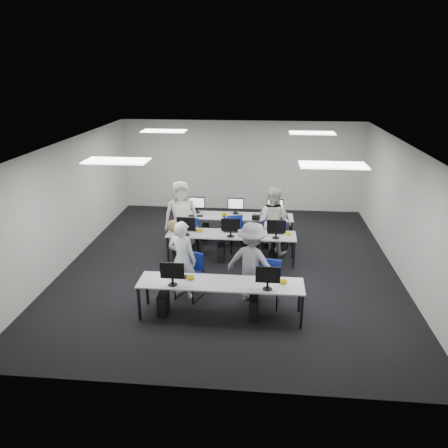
# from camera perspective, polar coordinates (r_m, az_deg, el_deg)

# --- Properties ---
(room) EXTENTS (9.00, 9.02, 3.00)m
(room) POSITION_cam_1_polar(r_m,az_deg,el_deg) (10.41, 0.89, 2.26)
(room) COLOR black
(room) RESTS_ON ground
(ceiling_panels) EXTENTS (5.20, 4.60, 0.02)m
(ceiling_panels) POSITION_cam_1_polar(r_m,az_deg,el_deg) (10.05, 0.93, 10.35)
(ceiling_panels) COLOR white
(ceiling_panels) RESTS_ON room
(desk_front) EXTENTS (3.20, 0.70, 0.73)m
(desk_front) POSITION_cam_1_polar(r_m,az_deg,el_deg) (8.51, -0.45, -7.94)
(desk_front) COLOR silver
(desk_front) RESTS_ON ground
(desk_mid) EXTENTS (3.20, 0.70, 0.73)m
(desk_mid) POSITION_cam_1_polar(r_m,az_deg,el_deg) (10.87, 0.95, -1.53)
(desk_mid) COLOR silver
(desk_mid) RESTS_ON ground
(desk_back) EXTENTS (3.20, 0.70, 0.73)m
(desk_back) POSITION_cam_1_polar(r_m,az_deg,el_deg) (12.18, 1.47, 0.87)
(desk_back) COLOR silver
(desk_back) RESTS_ON ground
(equipment_front) EXTENTS (2.51, 0.41, 1.19)m
(equipment_front) POSITION_cam_1_polar(r_m,az_deg,el_deg) (8.67, -1.73, -9.82)
(equipment_front) COLOR #0C5FA5
(equipment_front) RESTS_ON desk_front
(equipment_mid) EXTENTS (2.91, 0.41, 1.19)m
(equipment_mid) POSITION_cam_1_polar(r_m,az_deg,el_deg) (10.99, -0.07, -3.10)
(equipment_mid) COLOR white
(equipment_mid) RESTS_ON desk_mid
(equipment_back) EXTENTS (2.91, 0.41, 1.19)m
(equipment_back) POSITION_cam_1_polar(r_m,az_deg,el_deg) (12.29, 2.35, -0.55)
(equipment_back) COLOR white
(equipment_back) RESTS_ON desk_back
(chair_0) EXTENTS (0.62, 0.65, 0.96)m
(chair_0) POSITION_cam_1_polar(r_m,az_deg,el_deg) (9.38, -4.51, -7.81)
(chair_0) COLOR navy
(chair_0) RESTS_ON ground
(chair_1) EXTENTS (0.53, 0.57, 0.93)m
(chair_1) POSITION_cam_1_polar(r_m,az_deg,el_deg) (9.13, 5.85, -8.74)
(chair_1) COLOR navy
(chair_1) RESTS_ON ground
(chair_2) EXTENTS (0.46, 0.49, 0.83)m
(chair_2) POSITION_cam_1_polar(r_m,az_deg,el_deg) (11.71, -4.29, -2.16)
(chair_2) COLOR navy
(chair_2) RESTS_ON ground
(chair_3) EXTENTS (0.59, 0.62, 0.92)m
(chair_3) POSITION_cam_1_polar(r_m,az_deg,el_deg) (11.64, 1.65, -2.12)
(chair_3) COLOR navy
(chair_3) RESTS_ON ground
(chair_4) EXTENTS (0.60, 0.63, 0.98)m
(chair_4) POSITION_cam_1_polar(r_m,az_deg,el_deg) (11.39, 5.84, -2.61)
(chair_4) COLOR navy
(chair_4) RESTS_ON ground
(chair_5) EXTENTS (0.54, 0.57, 0.87)m
(chair_5) POSITION_cam_1_polar(r_m,az_deg,el_deg) (11.90, -4.37, -1.74)
(chair_5) COLOR navy
(chair_5) RESTS_ON ground
(chair_6) EXTENTS (0.58, 0.61, 0.92)m
(chair_6) POSITION_cam_1_polar(r_m,az_deg,el_deg) (11.77, 1.32, -1.85)
(chair_6) COLOR navy
(chair_6) RESTS_ON ground
(chair_7) EXTENTS (0.52, 0.55, 0.88)m
(chair_7) POSITION_cam_1_polar(r_m,az_deg,el_deg) (11.70, 7.21, -2.21)
(chair_7) COLOR navy
(chair_7) RESTS_ON ground
(handbag) EXTENTS (0.42, 0.33, 0.30)m
(handbag) POSITION_cam_1_polar(r_m,az_deg,el_deg) (11.04, -6.55, -0.20)
(handbag) COLOR #967E4D
(handbag) RESTS_ON desk_mid
(student_0) EXTENTS (0.72, 0.58, 1.71)m
(student_0) POSITION_cam_1_polar(r_m,az_deg,el_deg) (9.18, -5.47, -4.65)
(student_0) COLOR silver
(student_0) RESTS_ON ground
(student_1) EXTENTS (1.05, 0.93, 1.79)m
(student_1) POSITION_cam_1_polar(r_m,az_deg,el_deg) (11.36, 6.30, 0.47)
(student_1) COLOR silver
(student_1) RESTS_ON ground
(student_2) EXTENTS (1.03, 0.81, 1.86)m
(student_2) POSITION_cam_1_polar(r_m,az_deg,el_deg) (11.61, -5.59, 1.12)
(student_2) COLOR silver
(student_2) RESTS_ON ground
(student_3) EXTENTS (0.99, 0.58, 1.59)m
(student_3) POSITION_cam_1_polar(r_m,az_deg,el_deg) (11.53, 6.48, 0.23)
(student_3) COLOR silver
(student_3) RESTS_ON ground
(photographer) EXTENTS (1.26, 0.97, 1.72)m
(photographer) POSITION_cam_1_polar(r_m,az_deg,el_deg) (9.03, 3.65, -5.01)
(photographer) COLOR slate
(photographer) RESTS_ON ground
(dslr_camera) EXTENTS (0.19, 0.22, 0.10)m
(dslr_camera) POSITION_cam_1_polar(r_m,az_deg,el_deg) (8.84, 4.20, 0.85)
(dslr_camera) COLOR black
(dslr_camera) RESTS_ON photographer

